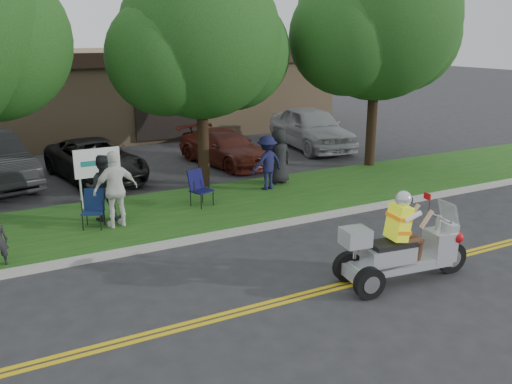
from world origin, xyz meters
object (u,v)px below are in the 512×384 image
spectator_adult_mid (103,188)px  parked_car_mid (95,160)px  lawn_chair_a (94,206)px  trike_scooter (401,251)px  spectator_adult_right (116,189)px  parked_car_far_right (311,128)px  lawn_chair_b (199,185)px  parked_car_right (225,147)px

spectator_adult_mid → parked_car_mid: spectator_adult_mid is taller
lawn_chair_a → parked_car_mid: bearing=103.0°
trike_scooter → parked_car_mid: size_ratio=0.60×
spectator_adult_right → parked_car_far_right: spectator_adult_right is taller
trike_scooter → spectator_adult_right: spectator_adult_right is taller
parked_car_mid → trike_scooter: bearing=-81.0°
lawn_chair_b → parked_car_right: bearing=35.8°
parked_car_far_right → parked_car_right: bearing=-160.7°
lawn_chair_a → trike_scooter: bearing=-25.6°
lawn_chair_b → parked_car_far_right: bearing=15.0°
lawn_chair_b → parked_car_far_right: 9.28m
spectator_adult_right → parked_car_mid: (0.60, 5.31, -0.40)m
spectator_adult_mid → parked_car_mid: bearing=-82.7°
spectator_adult_mid → parked_car_far_right: size_ratio=0.33×
parked_car_right → parked_car_mid: bearing=167.9°
lawn_chair_b → spectator_adult_mid: 2.65m
parked_car_mid → parked_car_right: (4.78, -0.06, -0.02)m
spectator_adult_right → parked_car_right: size_ratio=0.43×
spectator_adult_right → parked_car_right: bearing=-143.2°
trike_scooter → lawn_chair_b: bearing=112.6°
trike_scooter → parked_car_mid: (-3.60, 10.89, 0.00)m
lawn_chair_b → parked_car_mid: size_ratio=0.21×
lawn_chair_b → lawn_chair_a: bearing=166.3°
lawn_chair_a → parked_car_far_right: parked_car_far_right is taller
spectator_adult_right → parked_car_far_right: (9.89, 6.23, -0.18)m
trike_scooter → lawn_chair_b: trike_scooter is taller
trike_scooter → spectator_adult_right: size_ratio=1.51×
parked_car_far_right → lawn_chair_b: bearing=-136.2°
parked_car_far_right → spectator_adult_right: bearing=-140.8°
spectator_adult_right → parked_car_right: (5.37, 5.25, -0.42)m
lawn_chair_a → parked_car_right: size_ratio=0.21×
trike_scooter → parked_car_mid: trike_scooter is taller
spectator_adult_mid → parked_car_right: spectator_adult_mid is taller
parked_car_right → spectator_adult_right: bearing=-147.1°
trike_scooter → lawn_chair_a: trike_scooter is taller
parked_car_right → parked_car_far_right: size_ratio=0.85×
lawn_chair_a → lawn_chair_b: lawn_chair_b is taller
lawn_chair_b → parked_car_right: (2.91, 4.57, -0.03)m
trike_scooter → lawn_chair_b: (-1.74, 6.26, 0.01)m
parked_car_right → trike_scooter: bearing=-107.6°
lawn_chair_b → parked_car_mid: 4.99m
parked_car_mid → parked_car_right: size_ratio=1.08×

